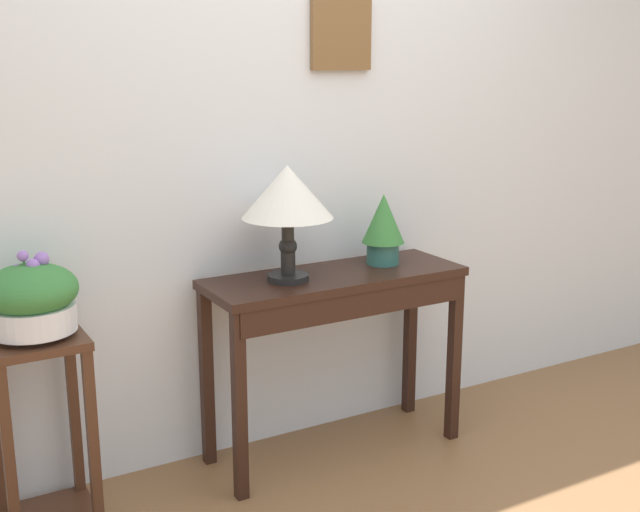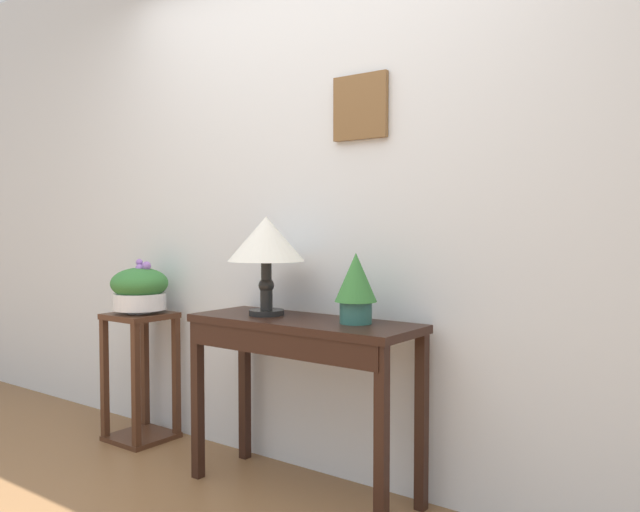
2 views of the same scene
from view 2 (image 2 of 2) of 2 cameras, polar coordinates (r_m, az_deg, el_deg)
back_wall_with_art at (r=3.10m, az=-0.04°, el=6.71°), size 9.00×0.13×2.80m
console_table at (r=2.83m, az=-1.81°, el=-8.17°), size 1.06×0.38×0.78m
table_lamp at (r=2.94m, az=-4.78°, el=1.21°), size 0.35×0.35×0.45m
potted_plant_on_console at (r=2.69m, az=3.19°, el=-2.53°), size 0.18×0.18×0.30m
pedestal_stand_left at (r=3.74m, az=-15.57°, el=-10.24°), size 0.32×0.32×0.70m
planter_bowl_wide at (r=3.66m, az=-15.66°, el=-2.81°), size 0.31×0.31×0.30m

